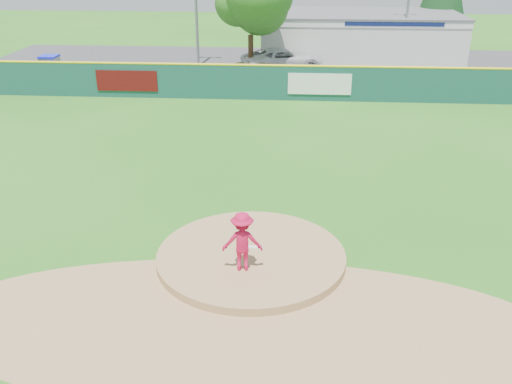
# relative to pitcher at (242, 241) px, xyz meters

# --- Properties ---
(ground) EXTENTS (120.00, 120.00, 0.00)m
(ground) POSITION_rel_pitcher_xyz_m (0.17, 0.86, -1.10)
(ground) COLOR #286B19
(ground) RESTS_ON ground
(pitchers_mound) EXTENTS (5.50, 5.50, 0.50)m
(pitchers_mound) POSITION_rel_pitcher_xyz_m (0.17, 0.86, -1.10)
(pitchers_mound) COLOR #9E774C
(pitchers_mound) RESTS_ON ground
(pitching_rubber) EXTENTS (0.60, 0.15, 0.04)m
(pitching_rubber) POSITION_rel_pitcher_xyz_m (0.17, 1.16, -0.83)
(pitching_rubber) COLOR white
(pitching_rubber) RESTS_ON pitchers_mound
(infield_dirt_arc) EXTENTS (15.40, 15.40, 0.01)m
(infield_dirt_arc) POSITION_rel_pitcher_xyz_m (0.17, -2.14, -1.10)
(infield_dirt_arc) COLOR #9E774C
(infield_dirt_arc) RESTS_ON ground
(parking_lot) EXTENTS (44.00, 16.00, 0.02)m
(parking_lot) POSITION_rel_pitcher_xyz_m (0.17, 27.86, -1.09)
(parking_lot) COLOR #38383A
(parking_lot) RESTS_ON ground
(pitcher) EXTENTS (1.15, 0.73, 1.71)m
(pitcher) POSITION_rel_pitcher_xyz_m (0.00, 0.00, 0.00)
(pitcher) COLOR #BE103E
(pitcher) RESTS_ON pitchers_mound
(van) EXTENTS (6.25, 4.57, 1.58)m
(van) POSITION_rel_pitcher_xyz_m (0.33, 26.78, -0.29)
(van) COLOR silver
(van) RESTS_ON parking_lot
(pool_building_grp) EXTENTS (15.20, 8.20, 3.31)m
(pool_building_grp) POSITION_rel_pitcher_xyz_m (6.17, 32.86, 0.56)
(pool_building_grp) COLOR silver
(pool_building_grp) RESTS_ON ground
(fence_banners) EXTENTS (14.79, 0.04, 1.20)m
(fence_banners) POSITION_rel_pitcher_xyz_m (-2.92, 18.78, -0.10)
(fence_banners) COLOR #530B0B
(fence_banners) RESTS_ON ground
(playground_slide) EXTENTS (1.09, 3.07, 1.70)m
(playground_slide) POSITION_rel_pitcher_xyz_m (-14.61, 22.37, -0.24)
(playground_slide) COLOR #1A27E3
(playground_slide) RESTS_ON ground
(outfield_fence) EXTENTS (40.00, 0.14, 2.07)m
(outfield_fence) POSITION_rel_pitcher_xyz_m (0.17, 18.86, -0.01)
(outfield_fence) COLOR #15453E
(outfield_fence) RESTS_ON ground
(deciduous_tree) EXTENTS (5.60, 5.60, 7.36)m
(deciduous_tree) POSITION_rel_pitcher_xyz_m (-1.83, 25.86, 3.45)
(deciduous_tree) COLOR #382314
(deciduous_tree) RESTS_ON ground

